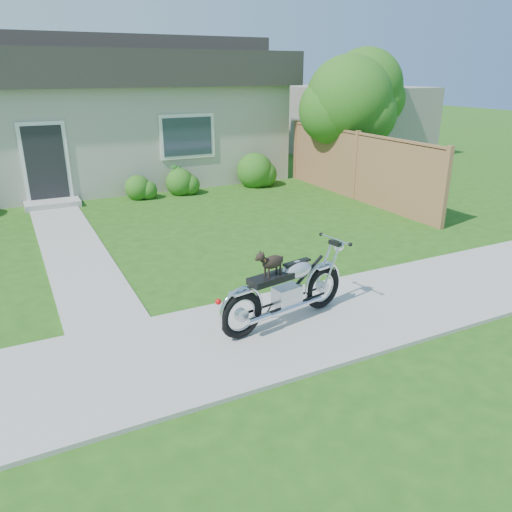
{
  "coord_description": "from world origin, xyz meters",
  "views": [
    {
      "loc": [
        -2.46,
        -5.45,
        3.44
      ],
      "look_at": [
        0.78,
        1.0,
        0.75
      ],
      "focal_mm": 35.0,
      "sensor_mm": 36.0,
      "label": 1
    }
  ],
  "objects_px": {
    "potted_plant_right": "(177,180)",
    "motorcycle_with_dog": "(287,289)",
    "house": "(82,113)",
    "fence": "(356,166)",
    "tree_near": "(353,104)",
    "tree_far": "(369,90)"
  },
  "relations": [
    {
      "from": "tree_far",
      "to": "house",
      "type": "bearing_deg",
      "value": 170.89
    },
    {
      "from": "potted_plant_right",
      "to": "motorcycle_with_dog",
      "type": "bearing_deg",
      "value": -97.83
    },
    {
      "from": "house",
      "to": "fence",
      "type": "bearing_deg",
      "value": -44.74
    },
    {
      "from": "fence",
      "to": "motorcycle_with_dog",
      "type": "bearing_deg",
      "value": -134.18
    },
    {
      "from": "fence",
      "to": "tree_far",
      "type": "bearing_deg",
      "value": 49.44
    },
    {
      "from": "fence",
      "to": "tree_near",
      "type": "relative_size",
      "value": 1.69
    },
    {
      "from": "fence",
      "to": "tree_near",
      "type": "xyz_separation_m",
      "value": [
        0.73,
        1.28,
        1.57
      ]
    },
    {
      "from": "tree_near",
      "to": "motorcycle_with_dog",
      "type": "height_order",
      "value": "tree_near"
    },
    {
      "from": "tree_near",
      "to": "motorcycle_with_dog",
      "type": "distance_m",
      "value": 9.51
    },
    {
      "from": "tree_near",
      "to": "potted_plant_right",
      "type": "distance_m",
      "value": 5.67
    },
    {
      "from": "house",
      "to": "fence",
      "type": "relative_size",
      "value": 1.9
    },
    {
      "from": "tree_far",
      "to": "fence",
      "type": "bearing_deg",
      "value": -130.56
    },
    {
      "from": "motorcycle_with_dog",
      "to": "potted_plant_right",
      "type": "bearing_deg",
      "value": 71.61
    },
    {
      "from": "tree_near",
      "to": "motorcycle_with_dog",
      "type": "xyz_separation_m",
      "value": [
        -6.21,
        -6.92,
        -1.96
      ]
    },
    {
      "from": "fence",
      "to": "tree_near",
      "type": "bearing_deg",
      "value": 60.21
    },
    {
      "from": "tree_far",
      "to": "motorcycle_with_dog",
      "type": "distance_m",
      "value": 14.09
    },
    {
      "from": "fence",
      "to": "tree_far",
      "type": "relative_size",
      "value": 1.55
    },
    {
      "from": "house",
      "to": "fence",
      "type": "xyz_separation_m",
      "value": [
        6.3,
        -6.24,
        -1.22
      ]
    },
    {
      "from": "fence",
      "to": "motorcycle_with_dog",
      "type": "height_order",
      "value": "fence"
    },
    {
      "from": "house",
      "to": "potted_plant_right",
      "type": "relative_size",
      "value": 14.64
    },
    {
      "from": "house",
      "to": "motorcycle_with_dog",
      "type": "bearing_deg",
      "value": -86.04
    },
    {
      "from": "tree_near",
      "to": "tree_far",
      "type": "xyz_separation_m",
      "value": [
        3.21,
        3.32,
        0.24
      ]
    }
  ]
}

